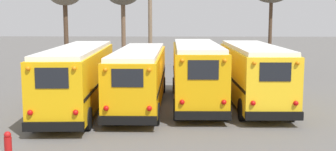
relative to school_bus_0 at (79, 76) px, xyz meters
The scene contains 8 objects.
ground_plane 4.84m from the school_bus_0, ahead, with size 160.00×160.00×0.00m, color #5B5956.
school_bus_0 is the anchor object (origin of this frame).
school_bus_1 3.13m from the school_bus_0, 16.40° to the left, with size 2.47×10.60×3.01m.
school_bus_2 6.14m from the school_bus_0, 11.88° to the left, with size 2.64×9.56×3.30m.
school_bus_3 9.10m from the school_bus_0, ahead, with size 2.65×9.66×3.21m.
utility_pole 11.42m from the school_bus_0, 74.85° to the left, with size 1.80×0.30×8.04m.
fence_line 9.34m from the school_bus_0, 61.04° to the left, with size 17.08×0.06×1.42m.
fire_hydrant 8.07m from the school_bus_0, 93.18° to the right, with size 0.24×0.24×1.03m.
Camera 1 is at (0.56, -21.28, 4.69)m, focal length 45.00 mm.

